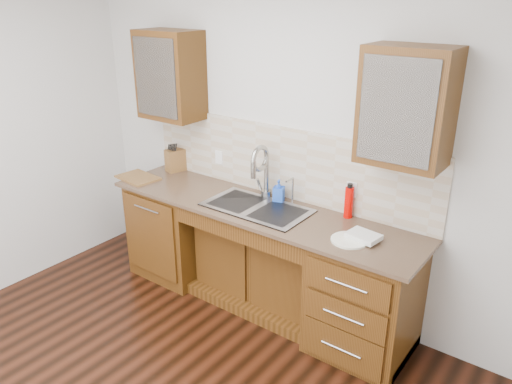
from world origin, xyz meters
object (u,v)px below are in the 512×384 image
Objects in this scene: soap_bottle at (279,191)px; water_bottle at (349,203)px; knife_block at (176,160)px; plate at (349,240)px; cutting_board at (138,178)px.

water_bottle is at bearing -13.97° from soap_bottle.
water_bottle is 1.15× the size of knife_block.
water_bottle reaches higher than soap_bottle.
water_bottle reaches higher than knife_block.
soap_bottle is 0.83m from plate.
soap_bottle is 1.20m from knife_block.
water_bottle is 0.41m from plate.
water_bottle is 0.64× the size of cutting_board.
water_bottle is 1.96m from cutting_board.
knife_block is 0.40m from cutting_board.
knife_block is at bearing 170.52° from plate.
water_bottle reaches higher than cutting_board.
plate is 1.22× the size of knife_block.
soap_bottle reaches higher than cutting_board.
cutting_board is at bearing 173.70° from soap_bottle.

